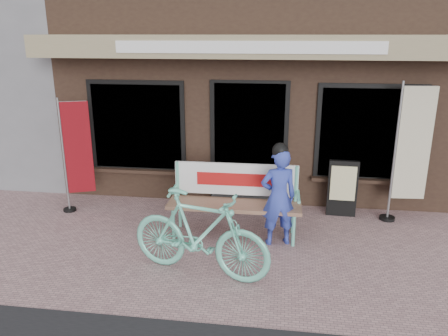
# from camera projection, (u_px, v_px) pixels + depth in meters

# --- Properties ---
(ground) EXTENTS (70.00, 70.00, 0.00)m
(ground) POSITION_uv_depth(u_px,v_px,m) (236.00, 256.00, 6.03)
(ground) COLOR #AA8283
(ground) RESTS_ON ground
(storefront) EXTENTS (7.00, 6.77, 6.00)m
(storefront) POSITION_uv_depth(u_px,v_px,m) (261.00, 31.00, 9.84)
(storefront) COLOR black
(storefront) RESTS_ON ground
(bench) EXTENTS (1.99, 0.53, 1.08)m
(bench) POSITION_uv_depth(u_px,v_px,m) (235.00, 194.00, 6.55)
(bench) COLOR #6ED8BA
(bench) RESTS_ON ground
(person) EXTENTS (0.60, 0.48, 1.51)m
(person) POSITION_uv_depth(u_px,v_px,m) (278.00, 195.00, 6.19)
(person) COLOR #3344B2
(person) RESTS_ON ground
(bicycle) EXTENTS (1.93, 0.96, 1.12)m
(bicycle) POSITION_uv_depth(u_px,v_px,m) (200.00, 234.00, 5.43)
(bicycle) COLOR #6ED8BA
(bicycle) RESTS_ON ground
(nobori_red) EXTENTS (0.57, 0.32, 1.96)m
(nobori_red) POSITION_uv_depth(u_px,v_px,m) (76.00, 154.00, 7.31)
(nobori_red) COLOR gray
(nobori_red) RESTS_ON ground
(nobori_cream) EXTENTS (0.67, 0.26, 2.27)m
(nobori_cream) POSITION_uv_depth(u_px,v_px,m) (410.00, 152.00, 6.85)
(nobori_cream) COLOR gray
(nobori_cream) RESTS_ON ground
(menu_stand) EXTENTS (0.48, 0.12, 0.96)m
(menu_stand) POSITION_uv_depth(u_px,v_px,m) (342.00, 188.00, 7.24)
(menu_stand) COLOR black
(menu_stand) RESTS_ON ground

